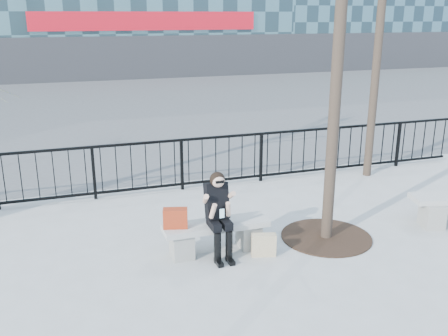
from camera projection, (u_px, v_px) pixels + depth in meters
name	position (u px, v px, depth m)	size (l,w,h in m)	color
ground	(216.00, 251.00, 7.85)	(120.00, 120.00, 0.00)	gray
street_surface	(110.00, 101.00, 21.44)	(60.00, 23.00, 0.01)	#474747
railing	(172.00, 165.00, 10.40)	(14.00, 0.06, 1.10)	black
tree_grate	(326.00, 237.00, 8.33)	(1.50, 1.50, 0.02)	black
bench_main	(216.00, 234.00, 7.76)	(1.65, 0.46, 0.49)	slate
seated_woman	(219.00, 216.00, 7.51)	(0.50, 0.64, 1.34)	black
handbag	(175.00, 218.00, 7.49)	(0.36, 0.17, 0.30)	#9A2C13
shopping_bag	(264.00, 245.00, 7.66)	(0.37, 0.14, 0.36)	beige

